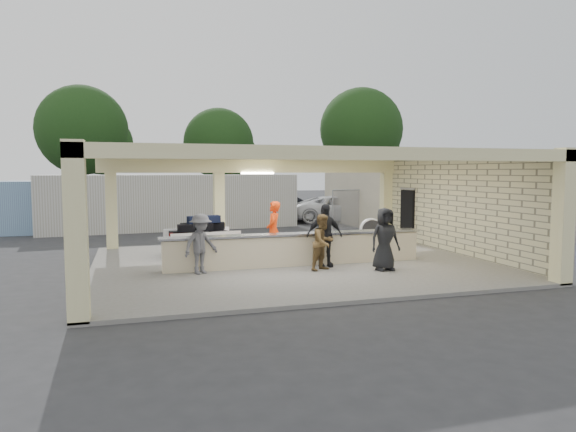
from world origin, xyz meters
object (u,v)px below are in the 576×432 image
object	(u,v)px
luggage_cart	(200,235)
container_blue	(1,208)
container_white	(173,202)
car_white_a	(339,209)
car_white_b	(424,206)
passenger_c	(201,244)
drum_fan	(371,230)
passenger_d	(385,239)
baggage_counter	(296,249)
baggage_handler	(274,231)
passenger_a	(323,242)
passenger_b	(325,235)
car_dark	(287,207)

from	to	relation	value
luggage_cart	container_blue	xyz separation A→B (m)	(-8.08, 9.77, 0.42)
container_white	container_blue	size ratio (longest dim) A/B	1.34
car_white_a	container_white	world-z (taller)	container_white
car_white_a	container_blue	xyz separation A→B (m)	(-17.51, -0.72, 0.49)
car_white_b	container_white	size ratio (longest dim) A/B	0.38
car_white_a	passenger_c	bearing A→B (deg)	153.93
drum_fan	car_white_a	bearing A→B (deg)	90.00
drum_fan	passenger_d	xyz separation A→B (m)	(-2.06, -5.05, 0.37)
baggage_counter	passenger_c	size ratio (longest dim) A/B	4.87
container_white	passenger_d	bearing A→B (deg)	-75.73
passenger_d	container_white	xyz separation A→B (m)	(-4.95, 13.60, 0.38)
passenger_c	luggage_cart	bearing A→B (deg)	52.59
baggage_handler	car_white_b	distance (m)	18.73
baggage_counter	car_white_b	distance (m)	19.19
drum_fan	passenger_a	world-z (taller)	passenger_a
passenger_d	car_white_b	xyz separation A→B (m)	(10.94, 15.53, -0.25)
luggage_cart	passenger_c	bearing A→B (deg)	-102.62
baggage_counter	passenger_d	world-z (taller)	passenger_d
passenger_a	passenger_b	distance (m)	0.58
baggage_handler	passenger_b	bearing A→B (deg)	56.48
baggage_handler	container_blue	xyz separation A→B (m)	(-10.26, 11.22, 0.20)
drum_fan	baggage_handler	bearing A→B (deg)	-137.31
baggage_handler	car_dark	size ratio (longest dim) A/B	0.40
baggage_handler	car_dark	bearing A→B (deg)	-178.01
passenger_c	car_white_a	size ratio (longest dim) A/B	0.32
passenger_b	container_white	size ratio (longest dim) A/B	0.15
luggage_cart	car_dark	world-z (taller)	car_dark
baggage_handler	car_dark	world-z (taller)	baggage_handler
car_white_b	baggage_handler	bearing A→B (deg)	134.85
passenger_b	passenger_c	xyz separation A→B (m)	(-3.69, 0.01, -0.11)
container_blue	car_dark	bearing A→B (deg)	12.96
passenger_a	passenger_b	xyz separation A→B (m)	(0.23, 0.51, 0.13)
baggage_counter	car_white_a	bearing A→B (deg)	62.35
baggage_counter	passenger_c	bearing A→B (deg)	-170.44
baggage_counter	container_white	distance (m)	12.40
passenger_b	car_dark	xyz separation A→B (m)	(3.52, 15.47, -0.25)
drum_fan	passenger_a	bearing A→B (deg)	-114.55
passenger_a	car_white_a	size ratio (longest dim) A/B	0.31
passenger_a	car_dark	world-z (taller)	passenger_a
passenger_c	car_white_b	world-z (taller)	passenger_c
passenger_c	container_blue	size ratio (longest dim) A/B	0.18
baggage_handler	container_white	world-z (taller)	container_white
baggage_counter	passenger_c	world-z (taller)	passenger_c
baggage_handler	container_white	xyz separation A→B (m)	(-2.34, 10.99, 0.34)
passenger_b	drum_fan	bearing A→B (deg)	49.84
baggage_handler	car_dark	xyz separation A→B (m)	(4.67, 13.88, -0.25)
drum_fan	passenger_a	xyz separation A→B (m)	(-3.77, -4.54, 0.27)
drum_fan	car_white_a	distance (m)	9.84
baggage_counter	passenger_d	size ratio (longest dim) A/B	4.52
drum_fan	passenger_c	xyz separation A→B (m)	(-7.22, -4.02, 0.30)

